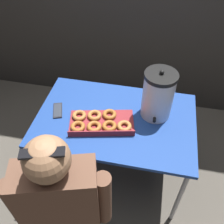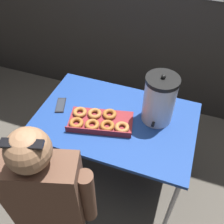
% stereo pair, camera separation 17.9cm
% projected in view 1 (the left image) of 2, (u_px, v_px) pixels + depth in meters
% --- Properties ---
extents(ground_plane, '(12.00, 12.00, 0.00)m').
position_uv_depth(ground_plane, '(115.00, 171.00, 2.35)').
color(ground_plane, '#4C473F').
extents(folding_table, '(1.16, 0.76, 0.73)m').
position_uv_depth(folding_table, '(115.00, 123.00, 1.87)').
color(folding_table, navy).
rests_on(folding_table, ground).
extents(donut_box, '(0.50, 0.34, 0.05)m').
position_uv_depth(donut_box, '(100.00, 122.00, 1.78)').
color(donut_box, maroon).
rests_on(donut_box, folding_table).
extents(coffee_urn, '(0.23, 0.25, 0.39)m').
position_uv_depth(coffee_urn, '(158.00, 95.00, 1.74)').
color(coffee_urn, silver).
rests_on(coffee_urn, folding_table).
extents(cell_phone, '(0.11, 0.17, 0.01)m').
position_uv_depth(cell_phone, '(58.00, 110.00, 1.88)').
color(cell_phone, black).
rests_on(cell_phone, folding_table).
extents(person_seated, '(0.54, 0.31, 1.27)m').
position_uv_depth(person_seated, '(64.00, 213.00, 1.46)').
color(person_seated, '#33332D').
rests_on(person_seated, ground).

